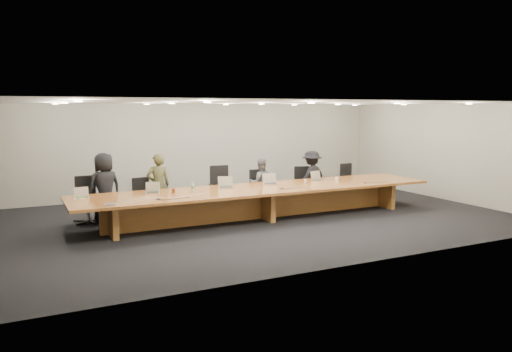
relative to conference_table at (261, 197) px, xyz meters
The scene contains 28 objects.
ground 0.52m from the conference_table, ahead, with size 12.00×12.00×0.00m, color black.
back_wall 4.10m from the conference_table, 90.00° to the left, with size 12.00×0.02×2.80m, color beige.
conference_table is the anchor object (origin of this frame).
chair_far_left 4.09m from the conference_table, 161.67° to the left, with size 0.57×0.57×1.12m, color black, non-canonical shape.
chair_left 2.87m from the conference_table, 153.58° to the left, with size 0.51×0.51×1.00m, color black, non-canonical shape.
chair_mid_left 1.42m from the conference_table, 110.50° to the left, with size 0.60×0.60×1.19m, color black, non-canonical shape.
chair_mid_right 1.48m from the conference_table, 65.28° to the left, with size 0.52×0.52×1.02m, color black, non-canonical shape.
chair_right 2.30m from the conference_table, 32.18° to the left, with size 0.53×0.53×1.05m, color black, non-canonical shape.
chair_far_right 3.74m from the conference_table, 18.27° to the left, with size 0.54×0.54×1.06m, color black, non-canonical shape.
person_a 3.73m from the conference_table, 160.00° to the left, with size 0.80×0.52×1.64m, color black.
person_b 2.55m from the conference_table, 150.27° to the left, with size 0.57×0.38×1.57m, color #38391F.
person_c 1.33m from the conference_table, 64.20° to the left, with size 0.65×0.50×1.33m, color #545456.
person_d 2.46m from the conference_table, 27.87° to the left, with size 0.96×0.55×1.49m, color black.
laptop_a 4.14m from the conference_table, behind, with size 0.30×0.22×0.24m, color #BCA990, non-canonical shape.
laptop_b 2.63m from the conference_table, behind, with size 0.32×0.23×0.25m, color tan, non-canonical shape.
laptop_c 0.93m from the conference_table, 157.00° to the left, with size 0.36×0.26×0.28m, color tan, non-canonical shape.
laptop_d 0.70m from the conference_table, 39.19° to the left, with size 0.36×0.26×0.28m, color #BFAB92, non-canonical shape.
laptop_e 1.99m from the conference_table, 11.88° to the left, with size 0.33×0.24×0.26m, color tan, non-canonical shape.
water_bottle 1.73m from the conference_table, behind, with size 0.06×0.06×0.20m, color #B3C4BD.
amber_mug 2.17m from the conference_table, behind, with size 0.08×0.08×0.10m, color brown.
paper_cup_near 1.44m from the conference_table, ahead, with size 0.07×0.07×0.09m, color silver.
paper_cup_far 2.33m from the conference_table, ahead, with size 0.08×0.08×0.09m, color white.
notepad 4.17m from the conference_table, behind, with size 0.22×0.18×0.01m, color white.
lime_gadget 4.17m from the conference_table, behind, with size 0.15×0.08×0.02m, color #56AE2E.
av_box 3.77m from the conference_table, 169.65° to the right, with size 0.22×0.16×0.03m, color #A8A9AD.
mic_left 2.74m from the conference_table, 169.47° to the right, with size 0.12×0.12×0.03m, color black.
mic_center 0.57m from the conference_table, 47.35° to the right, with size 0.11×0.11×0.03m, color black.
mic_right 2.80m from the conference_table, 10.61° to the right, with size 0.11×0.11×0.03m, color black.
Camera 1 is at (-5.39, -10.68, 2.65)m, focal length 35.00 mm.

